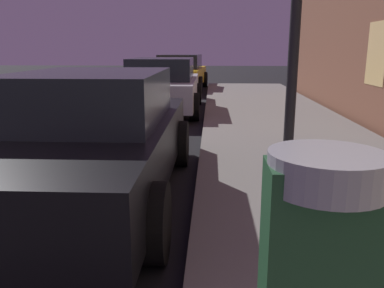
% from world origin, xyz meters
% --- Properties ---
extents(car_black, '(1.98, 4.33, 1.43)m').
position_xyz_m(car_black, '(2.85, 4.35, 0.70)').
color(car_black, black).
rests_on(car_black, ground).
extents(car_silver, '(2.05, 4.42, 1.43)m').
position_xyz_m(car_silver, '(2.85, 10.73, 0.71)').
color(car_silver, '#B7B7BF').
rests_on(car_silver, ground).
extents(car_yellow_cab, '(2.23, 4.59, 1.43)m').
position_xyz_m(car_yellow_cab, '(2.85, 16.52, 0.71)').
color(car_yellow_cab, gold).
rests_on(car_yellow_cab, ground).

